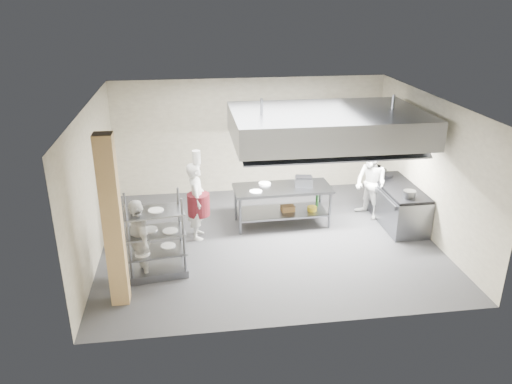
{
  "coord_description": "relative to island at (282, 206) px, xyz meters",
  "views": [
    {
      "loc": [
        -1.6,
        -9.51,
        5.01
      ],
      "look_at": [
        -0.24,
        0.2,
        1.05
      ],
      "focal_mm": 35.0,
      "sensor_mm": 36.0,
      "label": 1
    }
  ],
  "objects": [
    {
      "name": "hood_strip_b",
      "position": [
        1.76,
        -0.37,
        1.62
      ],
      "size": [
        1.6,
        0.12,
        0.04
      ],
      "primitive_type": "cube",
      "color": "white",
      "rests_on": "exhaust_hood"
    },
    {
      "name": "griddle",
      "position": [
        0.49,
        0.03,
        0.55
      ],
      "size": [
        0.45,
        0.38,
        0.19
      ],
      "primitive_type": "cube",
      "rotation": [
        0.0,
        0.0,
        -0.19
      ],
      "color": "gray",
      "rests_on": "island_worktop"
    },
    {
      "name": "column",
      "position": [
        -3.34,
        -2.67,
        1.04
      ],
      "size": [
        0.3,
        0.3,
        3.0
      ],
      "primitive_type": "cube",
      "color": "tan",
      "rests_on": "floor"
    },
    {
      "name": "wall_shelf",
      "position": [
        1.36,
        2.07,
        1.04
      ],
      "size": [
        1.5,
        0.28,
        0.04
      ],
      "primitive_type": "cube",
      "color": "gray",
      "rests_on": "wall_back"
    },
    {
      "name": "exhaust_hood",
      "position": [
        0.86,
        -0.37,
        1.94
      ],
      "size": [
        4.0,
        2.5,
        0.6
      ],
      "primitive_type": "cube",
      "color": "gray",
      "rests_on": "ceiling"
    },
    {
      "name": "wall_back",
      "position": [
        -0.44,
        2.23,
        1.04
      ],
      "size": [
        7.0,
        0.0,
        7.0
      ],
      "primitive_type": "plane",
      "rotation": [
        1.57,
        0.0,
        0.0
      ],
      "color": "gray",
      "rests_on": "ground"
    },
    {
      "name": "island_worktop",
      "position": [
        0.0,
        0.0,
        0.42
      ],
      "size": [
        2.22,
        0.97,
        0.06
      ],
      "primitive_type": "cube",
      "rotation": [
        0.0,
        0.0,
        0.03
      ],
      "color": "gray",
      "rests_on": "island"
    },
    {
      "name": "stockpot",
      "position": [
        2.56,
        -0.97,
        0.53
      ],
      "size": [
        0.23,
        0.23,
        0.16
      ],
      "primitive_type": "cylinder",
      "color": "gray",
      "rests_on": "range_top"
    },
    {
      "name": "chef_line",
      "position": [
        2.11,
        0.09,
        0.39
      ],
      "size": [
        0.91,
        1.0,
        1.68
      ],
      "primitive_type": "imported",
      "rotation": [
        0.0,
        0.0,
        -1.17
      ],
      "color": "silver",
      "rests_on": "floor"
    },
    {
      "name": "plate_stack",
      "position": [
        -2.74,
        -1.86,
        0.06
      ],
      "size": [
        0.28,
        0.28,
        0.05
      ],
      "primitive_type": "cylinder",
      "color": "white",
      "rests_on": "pass_rack"
    },
    {
      "name": "chef_plating",
      "position": [
        -3.04,
        -1.92,
        0.33
      ],
      "size": [
        0.69,
        1.0,
        1.58
      ],
      "primitive_type": "imported",
      "rotation": [
        0.0,
        0.0,
        -1.2
      ],
      "color": "silver",
      "rests_on": "floor"
    },
    {
      "name": "chef_head",
      "position": [
        -1.93,
        -0.4,
        0.4
      ],
      "size": [
        0.44,
        0.64,
        1.71
      ],
      "primitive_type": "imported",
      "rotation": [
        0.0,
        0.0,
        1.52
      ],
      "color": "silver",
      "rests_on": "floor"
    },
    {
      "name": "wall_left",
      "position": [
        -3.94,
        -0.77,
        1.04
      ],
      "size": [
        0.0,
        6.0,
        6.0
      ],
      "primitive_type": "plane",
      "rotation": [
        1.57,
        0.0,
        1.57
      ],
      "color": "gray",
      "rests_on": "ground"
    },
    {
      "name": "hood_strip_a",
      "position": [
        -0.04,
        -0.37,
        1.62
      ],
      "size": [
        1.6,
        0.12,
        0.04
      ],
      "primitive_type": "cube",
      "color": "white",
      "rests_on": "exhaust_hood"
    },
    {
      "name": "cooking_range",
      "position": [
        2.64,
        -0.27,
        -0.04
      ],
      "size": [
        0.8,
        2.0,
        0.84
      ],
      "primitive_type": "cube",
      "color": "slate",
      "rests_on": "floor"
    },
    {
      "name": "ceiling",
      "position": [
        -0.44,
        -0.77,
        2.54
      ],
      "size": [
        7.0,
        7.0,
        0.0
      ],
      "primitive_type": "plane",
      "rotation": [
        3.14,
        0.0,
        0.0
      ],
      "color": "silver",
      "rests_on": "wall_back"
    },
    {
      "name": "wall_right",
      "position": [
        3.06,
        -0.77,
        1.04
      ],
      "size": [
        0.0,
        6.0,
        6.0
      ],
      "primitive_type": "plane",
      "rotation": [
        1.57,
        0.0,
        -1.57
      ],
      "color": "gray",
      "rests_on": "ground"
    },
    {
      "name": "island_undershelf",
      "position": [
        0.0,
        0.0,
        -0.16
      ],
      "size": [
        2.04,
        0.88,
        0.04
      ],
      "primitive_type": "cube",
      "rotation": [
        0.0,
        0.0,
        0.03
      ],
      "color": "slate",
      "rests_on": "island"
    },
    {
      "name": "wicker_basket",
      "position": [
        0.13,
        -0.02,
        -0.07
      ],
      "size": [
        0.32,
        0.23,
        0.13
      ],
      "primitive_type": "cube",
      "rotation": [
        0.0,
        0.0,
        0.08
      ],
      "color": "brown",
      "rests_on": "island_undershelf"
    },
    {
      "name": "floor",
      "position": [
        -0.44,
        -0.77,
        -0.46
      ],
      "size": [
        7.0,
        7.0,
        0.0
      ],
      "primitive_type": "plane",
      "color": "#2B2B2D",
      "rests_on": "ground"
    },
    {
      "name": "range_top",
      "position": [
        2.64,
        -0.27,
        0.41
      ],
      "size": [
        0.78,
        1.96,
        0.06
      ],
      "primitive_type": "cube",
      "color": "black",
      "rests_on": "cooking_range"
    },
    {
      "name": "pass_rack",
      "position": [
        -2.74,
        -1.86,
        0.35
      ],
      "size": [
        1.15,
        0.77,
        1.61
      ],
      "primitive_type": null,
      "rotation": [
        0.0,
        0.0,
        0.14
      ],
      "color": "slate",
      "rests_on": "floor"
    },
    {
      "name": "island",
      "position": [
        0.0,
        0.0,
        0.0
      ],
      "size": [
        2.22,
        0.97,
        0.91
      ],
      "primitive_type": null,
      "rotation": [
        0.0,
        0.0,
        0.03
      ],
      "color": "slate",
      "rests_on": "floor"
    }
  ]
}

